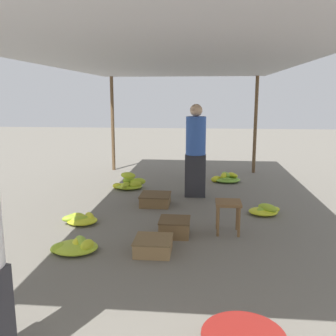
{
  "coord_description": "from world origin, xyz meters",
  "views": [
    {
      "loc": [
        0.51,
        -1.4,
        1.83
      ],
      "look_at": [
        0.0,
        3.89,
        0.8
      ],
      "focal_mm": 40.0,
      "sensor_mm": 36.0,
      "label": 1
    }
  ],
  "objects_px": {
    "banana_pile_left_1": "(80,219)",
    "shopper_walking_mid": "(196,149)",
    "banana_pile_left_0": "(76,246)",
    "banana_pile_right_0": "(266,210)",
    "banana_pile_left_2": "(129,184)",
    "crate_far": "(175,227)",
    "stool": "(228,208)",
    "crate_mid": "(153,246)",
    "banana_pile_right_1": "(226,178)",
    "crate_near": "(155,199)"
  },
  "relations": [
    {
      "from": "banana_pile_left_1",
      "to": "shopper_walking_mid",
      "type": "distance_m",
      "value": 2.46
    },
    {
      "from": "banana_pile_left_0",
      "to": "banana_pile_left_1",
      "type": "height_order",
      "value": "banana_pile_left_0"
    },
    {
      "from": "banana_pile_right_0",
      "to": "banana_pile_left_1",
      "type": "bearing_deg",
      "value": -166.27
    },
    {
      "from": "banana_pile_left_2",
      "to": "shopper_walking_mid",
      "type": "distance_m",
      "value": 1.6
    },
    {
      "from": "banana_pile_left_2",
      "to": "crate_far",
      "type": "bearing_deg",
      "value": -65.67
    },
    {
      "from": "stool",
      "to": "crate_far",
      "type": "distance_m",
      "value": 0.76
    },
    {
      "from": "stool",
      "to": "banana_pile_left_1",
      "type": "relative_size",
      "value": 0.84
    },
    {
      "from": "banana_pile_left_1",
      "to": "banana_pile_right_0",
      "type": "height_order",
      "value": "banana_pile_right_0"
    },
    {
      "from": "banana_pile_left_1",
      "to": "crate_mid",
      "type": "bearing_deg",
      "value": -38.04
    },
    {
      "from": "banana_pile_left_2",
      "to": "shopper_walking_mid",
      "type": "height_order",
      "value": "shopper_walking_mid"
    },
    {
      "from": "banana_pile_right_1",
      "to": "shopper_walking_mid",
      "type": "height_order",
      "value": "shopper_walking_mid"
    },
    {
      "from": "banana_pile_right_0",
      "to": "banana_pile_left_2",
      "type": "bearing_deg",
      "value": 149.85
    },
    {
      "from": "banana_pile_left_0",
      "to": "banana_pile_right_1",
      "type": "relative_size",
      "value": 0.86
    },
    {
      "from": "banana_pile_right_0",
      "to": "crate_mid",
      "type": "xyz_separation_m",
      "value": [
        -1.55,
        -1.61,
        0.02
      ]
    },
    {
      "from": "banana_pile_left_1",
      "to": "crate_near",
      "type": "distance_m",
      "value": 1.41
    },
    {
      "from": "banana_pile_left_2",
      "to": "crate_mid",
      "type": "xyz_separation_m",
      "value": [
        0.9,
        -3.03,
        -0.0
      ]
    },
    {
      "from": "crate_mid",
      "to": "shopper_walking_mid",
      "type": "bearing_deg",
      "value": 80.57
    },
    {
      "from": "banana_pile_left_2",
      "to": "banana_pile_right_1",
      "type": "xyz_separation_m",
      "value": [
        1.97,
        0.8,
        -0.01
      ]
    },
    {
      "from": "banana_pile_left_2",
      "to": "banana_pile_left_1",
      "type": "bearing_deg",
      "value": -98.17
    },
    {
      "from": "shopper_walking_mid",
      "to": "banana_pile_left_0",
      "type": "bearing_deg",
      "value": -117.4
    },
    {
      "from": "stool",
      "to": "banana_pile_left_2",
      "type": "distance_m",
      "value": 2.92
    },
    {
      "from": "banana_pile_right_1",
      "to": "shopper_walking_mid",
      "type": "xyz_separation_m",
      "value": [
        -0.64,
        -1.24,
        0.79
      ]
    },
    {
      "from": "banana_pile_right_0",
      "to": "crate_mid",
      "type": "height_order",
      "value": "banana_pile_right_0"
    },
    {
      "from": "crate_far",
      "to": "shopper_walking_mid",
      "type": "xyz_separation_m",
      "value": [
        0.22,
        2.0,
        0.76
      ]
    },
    {
      "from": "banana_pile_left_1",
      "to": "banana_pile_left_2",
      "type": "bearing_deg",
      "value": 81.83
    },
    {
      "from": "banana_pile_right_1",
      "to": "banana_pile_left_1",
      "type": "bearing_deg",
      "value": -128.09
    },
    {
      "from": "banana_pile_left_1",
      "to": "banana_pile_left_2",
      "type": "xyz_separation_m",
      "value": [
        0.3,
        2.1,
        0.03
      ]
    },
    {
      "from": "banana_pile_left_1",
      "to": "shopper_walking_mid",
      "type": "height_order",
      "value": "shopper_walking_mid"
    },
    {
      "from": "crate_far",
      "to": "banana_pile_right_0",
      "type": "bearing_deg",
      "value": 36.96
    },
    {
      "from": "banana_pile_left_2",
      "to": "shopper_walking_mid",
      "type": "relative_size",
      "value": 0.41
    },
    {
      "from": "banana_pile_left_0",
      "to": "banana_pile_left_2",
      "type": "bearing_deg",
      "value": 89.39
    },
    {
      "from": "stool",
      "to": "crate_near",
      "type": "distance_m",
      "value": 1.69
    },
    {
      "from": "banana_pile_left_1",
      "to": "crate_far",
      "type": "bearing_deg",
      "value": -13.71
    },
    {
      "from": "crate_near",
      "to": "crate_mid",
      "type": "height_order",
      "value": "crate_near"
    },
    {
      "from": "banana_pile_left_2",
      "to": "crate_mid",
      "type": "bearing_deg",
      "value": -73.54
    },
    {
      "from": "crate_mid",
      "to": "crate_far",
      "type": "distance_m",
      "value": 0.63
    },
    {
      "from": "banana_pile_left_2",
      "to": "crate_near",
      "type": "bearing_deg",
      "value": -57.98
    },
    {
      "from": "banana_pile_left_1",
      "to": "banana_pile_right_0",
      "type": "bearing_deg",
      "value": 13.73
    },
    {
      "from": "banana_pile_left_0",
      "to": "crate_far",
      "type": "height_order",
      "value": "crate_far"
    },
    {
      "from": "crate_mid",
      "to": "banana_pile_right_0",
      "type": "bearing_deg",
      "value": 45.97
    },
    {
      "from": "banana_pile_left_2",
      "to": "crate_near",
      "type": "height_order",
      "value": "banana_pile_left_2"
    },
    {
      "from": "banana_pile_right_0",
      "to": "banana_pile_right_1",
      "type": "relative_size",
      "value": 0.79
    },
    {
      "from": "stool",
      "to": "banana_pile_left_1",
      "type": "height_order",
      "value": "stool"
    },
    {
      "from": "shopper_walking_mid",
      "to": "crate_far",
      "type": "bearing_deg",
      "value": -96.4
    },
    {
      "from": "crate_near",
      "to": "crate_far",
      "type": "bearing_deg",
      "value": -72.41
    },
    {
      "from": "stool",
      "to": "crate_far",
      "type": "bearing_deg",
      "value": -167.4
    },
    {
      "from": "banana_pile_right_0",
      "to": "shopper_walking_mid",
      "type": "bearing_deg",
      "value": 138.92
    },
    {
      "from": "banana_pile_right_0",
      "to": "stool",
      "type": "bearing_deg",
      "value": -126.8
    },
    {
      "from": "banana_pile_left_0",
      "to": "banana_pile_right_0",
      "type": "xyz_separation_m",
      "value": [
        2.48,
        1.64,
        0.01
      ]
    },
    {
      "from": "crate_mid",
      "to": "crate_far",
      "type": "relative_size",
      "value": 1.08
    }
  ]
}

